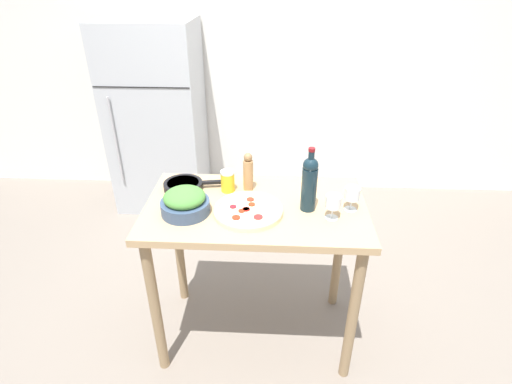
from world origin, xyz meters
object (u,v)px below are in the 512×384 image
(wine_bottle, at_px, (309,182))
(homemade_pizza, at_px, (248,210))
(salt_canister, at_px, (228,181))
(wine_glass_far, at_px, (352,194))
(cast_iron_skillet, at_px, (184,185))
(wine_glass_near, at_px, (333,203))
(pepper_mill, at_px, (248,173))
(salad_bowl, at_px, (185,202))
(refrigerator, at_px, (157,119))

(wine_bottle, bearing_deg, homemade_pizza, -169.18)
(wine_bottle, height_order, salt_canister, wine_bottle)
(wine_bottle, distance_m, homemade_pizza, 0.33)
(wine_glass_far, relative_size, homemade_pizza, 0.36)
(cast_iron_skillet, bearing_deg, wine_glass_near, -17.95)
(wine_glass_near, bearing_deg, pepper_mill, 148.24)
(wine_glass_far, relative_size, cast_iron_skillet, 0.37)
(wine_bottle, height_order, wine_glass_near, wine_bottle)
(salad_bowl, bearing_deg, refrigerator, 110.11)
(refrigerator, xyz_separation_m, wine_glass_near, (1.34, -1.70, 0.20))
(pepper_mill, bearing_deg, wine_glass_near, -31.76)
(wine_glass_near, height_order, wine_glass_far, same)
(pepper_mill, bearing_deg, salad_bowl, -139.48)
(wine_bottle, relative_size, homemade_pizza, 0.96)
(wine_bottle, bearing_deg, wine_glass_far, 0.82)
(wine_bottle, xyz_separation_m, wine_glass_far, (0.22, 0.00, -0.06))
(salad_bowl, height_order, salt_canister, salad_bowl)
(wine_glass_near, distance_m, wine_glass_far, 0.13)
(wine_glass_far, height_order, cast_iron_skillet, wine_glass_far)
(wine_bottle, relative_size, pepper_mill, 1.54)
(wine_bottle, xyz_separation_m, pepper_mill, (-0.32, 0.19, -0.05))
(wine_glass_near, height_order, salad_bowl, salad_bowl)
(refrigerator, xyz_separation_m, wine_bottle, (1.23, -1.62, 0.26))
(pepper_mill, relative_size, cast_iron_skillet, 0.64)
(wine_glass_near, distance_m, cast_iron_skillet, 0.83)
(refrigerator, height_order, wine_glass_far, refrigerator)
(wine_glass_far, relative_size, salad_bowl, 0.52)
(refrigerator, height_order, homemade_pizza, refrigerator)
(wine_glass_near, height_order, homemade_pizza, wine_glass_near)
(wine_glass_far, xyz_separation_m, salad_bowl, (-0.83, -0.07, -0.03))
(pepper_mill, bearing_deg, wine_glass_far, -18.92)
(wine_glass_far, distance_m, cast_iron_skillet, 0.91)
(pepper_mill, height_order, cast_iron_skillet, pepper_mill)
(wine_glass_far, xyz_separation_m, cast_iron_skillet, (-0.89, 0.17, -0.07))
(wine_bottle, relative_size, salt_canister, 2.84)
(pepper_mill, distance_m, cast_iron_skillet, 0.37)
(pepper_mill, xyz_separation_m, cast_iron_skillet, (-0.36, -0.01, -0.08))
(refrigerator, xyz_separation_m, pepper_mill, (0.91, -1.43, 0.21))
(wine_bottle, bearing_deg, salt_canister, 158.69)
(homemade_pizza, bearing_deg, salt_canister, 119.77)
(wine_glass_far, height_order, homemade_pizza, wine_glass_far)
(wine_glass_far, relative_size, salt_canister, 1.07)
(homemade_pizza, bearing_deg, cast_iron_skillet, 148.24)
(homemade_pizza, distance_m, salt_canister, 0.26)
(pepper_mill, relative_size, salad_bowl, 0.89)
(refrigerator, bearing_deg, wine_glass_far, -48.15)
(pepper_mill, distance_m, salt_canister, 0.12)
(wine_bottle, bearing_deg, salad_bowl, -173.66)
(wine_bottle, xyz_separation_m, salad_bowl, (-0.61, -0.07, -0.09))
(wine_bottle, relative_size, wine_glass_far, 2.66)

